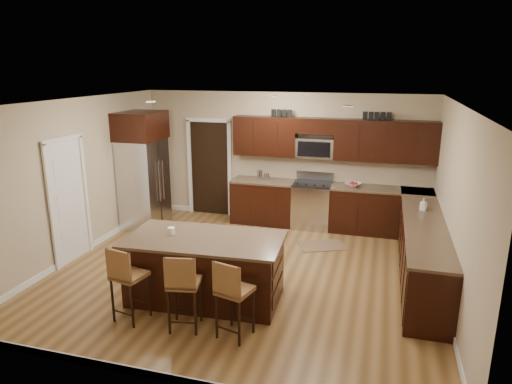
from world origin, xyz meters
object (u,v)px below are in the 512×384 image
(stool_left, at_px, (126,276))
(refrigerator, at_px, (143,169))
(range, at_px, (312,205))
(stool_right, at_px, (232,291))
(island, at_px, (206,270))
(stool_mid, at_px, (183,284))

(stool_left, height_order, refrigerator, refrigerator)
(range, bearing_deg, stool_right, -93.76)
(stool_left, bearing_deg, island, 60.34)
(refrigerator, bearing_deg, stool_mid, -54.54)
(stool_mid, height_order, stool_right, stool_mid)
(stool_right, height_order, refrigerator, refrigerator)
(range, height_order, stool_mid, range)
(stool_mid, distance_m, refrigerator, 4.15)
(stool_left, height_order, stool_mid, same)
(island, xyz_separation_m, refrigerator, (-2.34, 2.51, 0.78))
(island, distance_m, stool_left, 1.14)
(stool_left, distance_m, stool_mid, 0.79)
(stool_left, xyz_separation_m, stool_right, (1.42, 0.00, -0.01))
(island, bearing_deg, refrigerator, 129.44)
(range, distance_m, refrigerator, 3.50)
(stool_left, relative_size, stool_right, 1.01)
(stool_left, distance_m, refrigerator, 3.76)
(range, xyz_separation_m, stool_right, (-0.28, -4.24, 0.16))
(island, relative_size, stool_mid, 2.18)
(stool_right, bearing_deg, refrigerator, 146.85)
(stool_right, bearing_deg, stool_left, -165.15)
(range, xyz_separation_m, stool_left, (-1.70, -4.24, 0.17))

